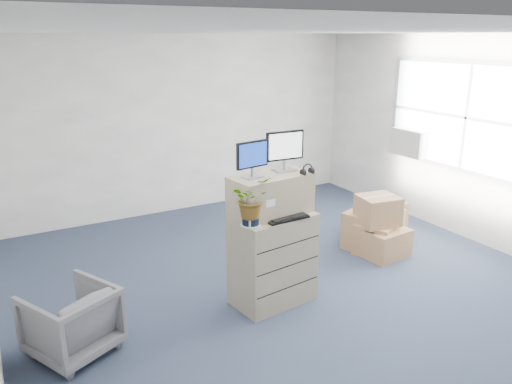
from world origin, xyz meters
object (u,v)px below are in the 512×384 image
at_px(filing_cabinet_lower, 273,259).
at_px(monitor_right, 285,149).
at_px(keyboard, 286,218).
at_px(potted_plant, 251,204).
at_px(water_bottle, 272,201).
at_px(monitor_left, 252,157).
at_px(office_chair, 71,318).

xyz_separation_m(filing_cabinet_lower, monitor_right, (0.20, 0.11, 1.16)).
bearing_deg(keyboard, filing_cabinet_lower, 106.70).
bearing_deg(monitor_right, potted_plant, -151.94).
xyz_separation_m(keyboard, water_bottle, (-0.02, 0.23, 0.11)).
bearing_deg(monitor_left, potted_plant, -132.34).
bearing_deg(monitor_right, monitor_left, -168.37).
distance_m(keyboard, water_bottle, 0.26).
relative_size(monitor_right, keyboard, 0.92).
distance_m(monitor_right, office_chair, 2.61).
bearing_deg(potted_plant, water_bottle, 29.90).
distance_m(filing_cabinet_lower, monitor_right, 1.18).
xyz_separation_m(keyboard, potted_plant, (-0.40, 0.02, 0.21)).
relative_size(keyboard, potted_plant, 0.95).
height_order(monitor_right, potted_plant, monitor_right).
bearing_deg(potted_plant, monitor_right, 24.71).
bearing_deg(monitor_left, monitor_right, -0.63).
height_order(filing_cabinet_lower, office_chair, filing_cabinet_lower).
xyz_separation_m(filing_cabinet_lower, office_chair, (-2.06, 0.10, -0.15)).
xyz_separation_m(filing_cabinet_lower, water_bottle, (0.03, 0.08, 0.62)).
distance_m(monitor_left, office_chair, 2.24).
relative_size(monitor_left, water_bottle, 1.48).
height_order(monitor_left, potted_plant, monitor_left).
bearing_deg(office_chair, keyboard, 146.93).
bearing_deg(monitor_left, keyboard, -45.95).
bearing_deg(office_chair, water_bottle, 153.22).
height_order(keyboard, office_chair, keyboard).
xyz_separation_m(monitor_right, keyboard, (-0.14, -0.27, -0.65)).
height_order(monitor_left, office_chair, monitor_left).
bearing_deg(filing_cabinet_lower, keyboard, -78.22).
height_order(filing_cabinet_lower, keyboard, keyboard).
height_order(monitor_right, office_chair, monitor_right).
xyz_separation_m(filing_cabinet_lower, keyboard, (0.05, -0.16, 0.51)).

